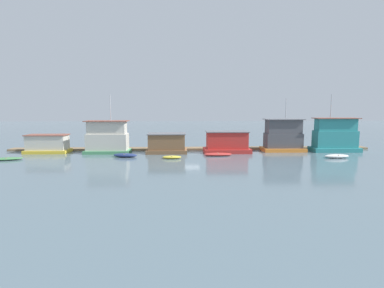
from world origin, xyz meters
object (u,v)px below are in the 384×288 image
object	(u,v)px
dinghy_white	(337,156)
houseboat_green	(107,138)
mooring_post_near_right	(176,145)
dinghy_red	(218,154)
houseboat_brown	(167,143)
houseboat_teal	(335,136)
dinghy_yellow	(172,157)
houseboat_yellow	(48,144)
houseboat_orange	(283,136)
dinghy_green	(7,159)
houseboat_red	(227,143)
dinghy_navy	(125,155)

from	to	relation	value
dinghy_white	houseboat_green	bearing A→B (deg)	169.91
mooring_post_near_right	dinghy_red	bearing A→B (deg)	-41.88
houseboat_brown	houseboat_teal	distance (m)	26.90
houseboat_brown	houseboat_teal	bearing A→B (deg)	0.71
houseboat_teal	dinghy_white	size ratio (longest dim) A/B	2.58
dinghy_yellow	dinghy_red	world-z (taller)	dinghy_red
houseboat_yellow	houseboat_orange	distance (m)	37.28
houseboat_brown	dinghy_green	world-z (taller)	houseboat_brown
houseboat_red	dinghy_red	world-z (taller)	houseboat_red
houseboat_teal	dinghy_yellow	xyz separation A→B (m)	(-25.96, -5.85, -2.19)
dinghy_red	dinghy_white	distance (m)	16.59
houseboat_brown	houseboat_orange	world-z (taller)	houseboat_orange
dinghy_navy	dinghy_yellow	bearing A→B (deg)	-12.92
houseboat_yellow	dinghy_navy	world-z (taller)	houseboat_yellow
houseboat_orange	dinghy_red	bearing A→B (deg)	-158.12
houseboat_teal	dinghy_red	size ratio (longest dim) A/B	2.18
houseboat_yellow	houseboat_teal	xyz separation A→B (m)	(45.45, -0.25, 1.04)
dinghy_red	mooring_post_near_right	size ratio (longest dim) A/B	2.26
houseboat_red	houseboat_teal	bearing A→B (deg)	1.22
dinghy_yellow	mooring_post_near_right	distance (m)	7.66
houseboat_brown	houseboat_red	size ratio (longest dim) A/B	0.86
dinghy_green	dinghy_white	distance (m)	45.22
houseboat_yellow	dinghy_yellow	xyz separation A→B (m)	(19.49, -6.09, -1.16)
houseboat_yellow	dinghy_red	size ratio (longest dim) A/B	1.56
houseboat_green	houseboat_red	size ratio (longest dim) A/B	1.23
dinghy_navy	mooring_post_near_right	distance (m)	9.46
houseboat_red	mooring_post_near_right	world-z (taller)	houseboat_red
dinghy_green	dinghy_navy	size ratio (longest dim) A/B	1.11
houseboat_teal	houseboat_brown	bearing A→B (deg)	-179.29
dinghy_yellow	houseboat_teal	bearing A→B (deg)	12.69
houseboat_green	dinghy_navy	distance (m)	5.67
houseboat_yellow	houseboat_green	xyz separation A→B (m)	(9.39, -0.53, 0.94)
houseboat_orange	houseboat_teal	size ratio (longest dim) A/B	0.93
houseboat_yellow	houseboat_red	world-z (taller)	houseboat_red
houseboat_green	dinghy_navy	world-z (taller)	houseboat_green
houseboat_red	dinghy_white	world-z (taller)	houseboat_red
dinghy_navy	dinghy_yellow	size ratio (longest dim) A/B	1.40
houseboat_red	houseboat_orange	world-z (taller)	houseboat_orange
houseboat_green	houseboat_orange	distance (m)	27.90
houseboat_yellow	houseboat_red	size ratio (longest dim) A/B	0.89
houseboat_red	dinghy_red	bearing A→B (deg)	-118.08
houseboat_green	dinghy_yellow	size ratio (longest dim) A/B	3.41
dinghy_navy	houseboat_teal	bearing A→B (deg)	7.53
dinghy_white	houseboat_red	bearing A→B (deg)	158.29
houseboat_brown	dinghy_red	distance (m)	8.43
dinghy_white	houseboat_teal	bearing A→B (deg)	65.18
dinghy_yellow	dinghy_white	distance (m)	23.10
dinghy_green	mooring_post_near_right	xyz separation A→B (m)	(22.66, 7.93, 0.74)
houseboat_yellow	houseboat_green	size ratio (longest dim) A/B	0.72
dinghy_navy	dinghy_red	distance (m)	13.38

